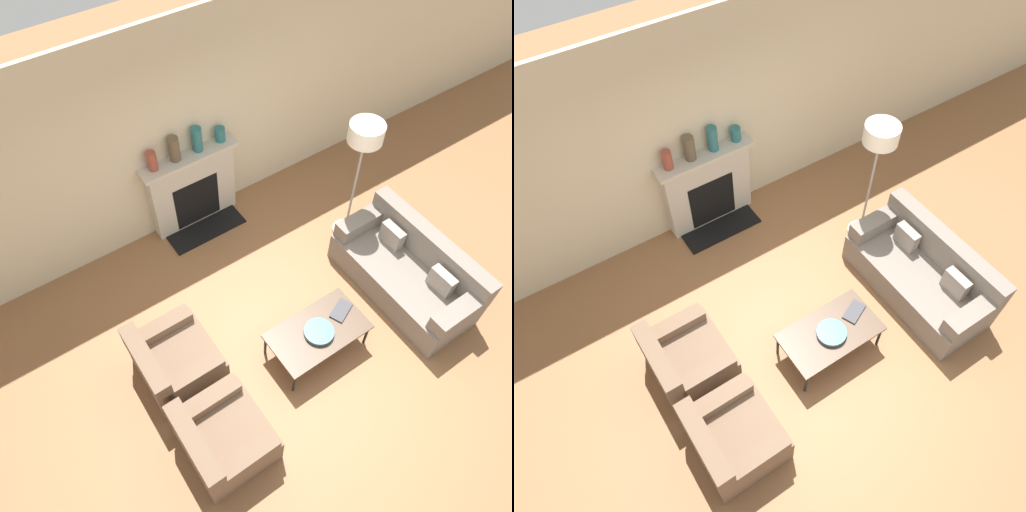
% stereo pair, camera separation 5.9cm
% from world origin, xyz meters
% --- Properties ---
extents(ground_plane, '(18.00, 18.00, 0.00)m').
position_xyz_m(ground_plane, '(0.00, 0.00, 0.00)').
color(ground_plane, brown).
extents(wall_back, '(18.00, 0.06, 2.90)m').
position_xyz_m(wall_back, '(0.00, 2.66, 1.45)').
color(wall_back, beige).
rests_on(wall_back, ground_plane).
extents(fireplace, '(1.34, 0.59, 1.18)m').
position_xyz_m(fireplace, '(-0.17, 2.52, 0.58)').
color(fireplace, beige).
rests_on(fireplace, ground_plane).
extents(couch, '(0.85, 1.85, 0.85)m').
position_xyz_m(couch, '(1.44, 0.01, 0.32)').
color(couch, slate).
rests_on(couch, ground_plane).
extents(armchair_near, '(0.83, 0.86, 0.78)m').
position_xyz_m(armchair_near, '(-1.54, -0.42, 0.30)').
color(armchair_near, brown).
rests_on(armchair_near, ground_plane).
extents(armchair_far, '(0.83, 0.86, 0.78)m').
position_xyz_m(armchair_far, '(-1.54, 0.58, 0.30)').
color(armchair_far, brown).
rests_on(armchair_far, ground_plane).
extents(coffee_table, '(1.13, 0.63, 0.42)m').
position_xyz_m(coffee_table, '(-0.04, -0.05, 0.39)').
color(coffee_table, '#4C3828').
rests_on(coffee_table, ground_plane).
extents(bowl, '(0.34, 0.34, 0.06)m').
position_xyz_m(bowl, '(-0.05, -0.08, 0.46)').
color(bowl, '#38667A').
rests_on(bowl, coffee_table).
extents(book, '(0.33, 0.27, 0.02)m').
position_xyz_m(book, '(0.34, 0.00, 0.43)').
color(book, '#38383D').
rests_on(book, coffee_table).
extents(floor_lamp, '(0.42, 0.42, 1.83)m').
position_xyz_m(floor_lamp, '(1.45, 1.15, 1.54)').
color(floor_lamp, gray).
rests_on(floor_lamp, ground_plane).
extents(mantel_vase_left, '(0.12, 0.12, 0.26)m').
position_xyz_m(mantel_vase_left, '(-0.64, 2.53, 1.31)').
color(mantel_vase_left, brown).
rests_on(mantel_vase_left, fireplace).
extents(mantel_vase_center_left, '(0.14, 0.14, 0.33)m').
position_xyz_m(mantel_vase_center_left, '(-0.33, 2.53, 1.35)').
color(mantel_vase_center_left, brown).
rests_on(mantel_vase_center_left, fireplace).
extents(mantel_vase_center_right, '(0.13, 0.13, 0.33)m').
position_xyz_m(mantel_vase_center_right, '(-0.01, 2.53, 1.35)').
color(mantel_vase_center_right, '#28666B').
rests_on(mantel_vase_center_right, fireplace).
extents(mantel_vase_right, '(0.13, 0.13, 0.19)m').
position_xyz_m(mantel_vase_right, '(0.32, 2.53, 1.28)').
color(mantel_vase_right, '#28666B').
rests_on(mantel_vase_right, fireplace).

